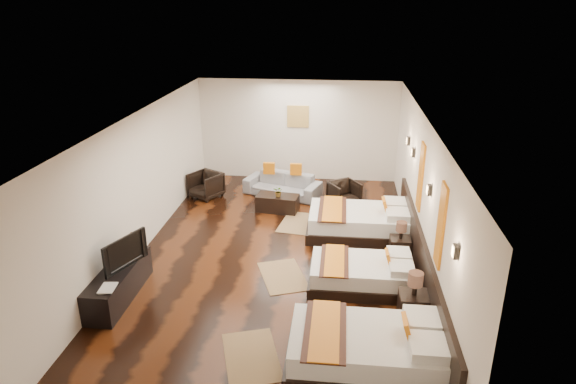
# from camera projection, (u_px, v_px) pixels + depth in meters

# --- Properties ---
(floor) EXTENTS (5.50, 9.50, 0.01)m
(floor) POSITION_uv_depth(u_px,v_px,m) (276.00, 256.00, 10.13)
(floor) COLOR black
(floor) RESTS_ON ground
(ceiling) EXTENTS (5.50, 9.50, 0.01)m
(ceiling) POSITION_uv_depth(u_px,v_px,m) (275.00, 119.00, 9.12)
(ceiling) COLOR white
(ceiling) RESTS_ON floor
(back_wall) EXTENTS (5.50, 0.01, 2.80)m
(back_wall) POSITION_uv_depth(u_px,v_px,m) (298.00, 130.00, 14.03)
(back_wall) COLOR silver
(back_wall) RESTS_ON floor
(left_wall) EXTENTS (0.01, 9.50, 2.80)m
(left_wall) POSITION_uv_depth(u_px,v_px,m) (137.00, 186.00, 9.91)
(left_wall) COLOR silver
(left_wall) RESTS_ON floor
(right_wall) EXTENTS (0.01, 9.50, 2.80)m
(right_wall) POSITION_uv_depth(u_px,v_px,m) (423.00, 197.00, 9.35)
(right_wall) COLOR silver
(right_wall) RESTS_ON floor
(headboard_panel) EXTENTS (0.08, 6.60, 0.90)m
(headboard_panel) POSITION_uv_depth(u_px,v_px,m) (421.00, 263.00, 8.96)
(headboard_panel) COLOR black
(headboard_panel) RESTS_ON floor
(bed_near) EXTENTS (2.22, 1.40, 0.85)m
(bed_near) POSITION_uv_depth(u_px,v_px,m) (368.00, 349.00, 7.02)
(bed_near) COLOR black
(bed_near) RESTS_ON floor
(bed_mid) EXTENTS (1.90, 1.19, 0.72)m
(bed_mid) POSITION_uv_depth(u_px,v_px,m) (363.00, 274.00, 9.02)
(bed_mid) COLOR black
(bed_mid) RESTS_ON floor
(bed_far) EXTENTS (2.26, 1.42, 0.86)m
(bed_far) POSITION_uv_depth(u_px,v_px,m) (361.00, 222.00, 10.99)
(bed_far) COLOR black
(bed_far) RESTS_ON floor
(nightstand_a) EXTENTS (0.45, 0.45, 0.88)m
(nightstand_a) POSITION_uv_depth(u_px,v_px,m) (413.00, 304.00, 8.02)
(nightstand_a) COLOR black
(nightstand_a) RESTS_ON floor
(nightstand_b) EXTENTS (0.40, 0.40, 0.78)m
(nightstand_b) POSITION_uv_depth(u_px,v_px,m) (400.00, 246.00, 9.98)
(nightstand_b) COLOR black
(nightstand_b) RESTS_ON floor
(jute_mat_near) EXTENTS (1.08, 1.37, 0.01)m
(jute_mat_near) POSITION_uv_depth(u_px,v_px,m) (251.00, 356.00, 7.31)
(jute_mat_near) COLOR olive
(jute_mat_near) RESTS_ON floor
(jute_mat_mid) EXTENTS (1.12, 1.39, 0.01)m
(jute_mat_mid) POSITION_uv_depth(u_px,v_px,m) (283.00, 276.00, 9.41)
(jute_mat_mid) COLOR olive
(jute_mat_mid) RESTS_ON floor
(jute_mat_far) EXTENTS (0.93, 1.30, 0.01)m
(jute_mat_far) POSITION_uv_depth(u_px,v_px,m) (298.00, 223.00, 11.63)
(jute_mat_far) COLOR olive
(jute_mat_far) RESTS_ON floor
(tv_console) EXTENTS (0.50, 1.80, 0.55)m
(tv_console) POSITION_uv_depth(u_px,v_px,m) (119.00, 283.00, 8.67)
(tv_console) COLOR black
(tv_console) RESTS_ON floor
(tv) EXTENTS (0.48, 0.94, 0.56)m
(tv) POSITION_uv_depth(u_px,v_px,m) (121.00, 251.00, 8.60)
(tv) COLOR black
(tv) RESTS_ON tv_console
(book) EXTENTS (0.28, 0.35, 0.03)m
(book) POSITION_uv_depth(u_px,v_px,m) (100.00, 288.00, 7.98)
(book) COLOR black
(book) RESTS_ON tv_console
(figurine) EXTENTS (0.36, 0.36, 0.34)m
(figurine) POSITION_uv_depth(u_px,v_px,m) (133.00, 241.00, 9.18)
(figurine) COLOR brown
(figurine) RESTS_ON tv_console
(sofa) EXTENTS (2.12, 1.37, 0.58)m
(sofa) POSITION_uv_depth(u_px,v_px,m) (283.00, 185.00, 13.18)
(sofa) COLOR gray
(sofa) RESTS_ON floor
(armchair_left) EXTENTS (0.98, 0.99, 0.67)m
(armchair_left) POSITION_uv_depth(u_px,v_px,m) (206.00, 185.00, 13.02)
(armchair_left) COLOR black
(armchair_left) RESTS_ON floor
(armchair_right) EXTENTS (0.92, 0.93, 0.62)m
(armchair_right) POSITION_uv_depth(u_px,v_px,m) (344.00, 194.00, 12.51)
(armchair_right) COLOR black
(armchair_right) RESTS_ON floor
(coffee_table) EXTENTS (1.06, 0.63, 0.40)m
(coffee_table) POSITION_uv_depth(u_px,v_px,m) (277.00, 203.00, 12.24)
(coffee_table) COLOR black
(coffee_table) RESTS_ON floor
(table_plant) EXTENTS (0.30, 0.28, 0.27)m
(table_plant) POSITION_uv_depth(u_px,v_px,m) (279.00, 191.00, 12.04)
(table_plant) COLOR #2E6120
(table_plant) RESTS_ON coffee_table
(orange_panel_a) EXTENTS (0.04, 0.40, 1.30)m
(orange_panel_a) POSITION_uv_depth(u_px,v_px,m) (441.00, 226.00, 7.48)
(orange_panel_a) COLOR #D86014
(orange_panel_a) RESTS_ON right_wall
(orange_panel_b) EXTENTS (0.04, 0.40, 1.30)m
(orange_panel_b) POSITION_uv_depth(u_px,v_px,m) (421.00, 177.00, 9.52)
(orange_panel_b) COLOR #D86014
(orange_panel_b) RESTS_ON right_wall
(sconce_near) EXTENTS (0.07, 0.12, 0.18)m
(sconce_near) POSITION_uv_depth(u_px,v_px,m) (455.00, 251.00, 6.41)
(sconce_near) COLOR black
(sconce_near) RESTS_ON right_wall
(sconce_mid) EXTENTS (0.07, 0.12, 0.18)m
(sconce_mid) POSITION_uv_depth(u_px,v_px,m) (429.00, 190.00, 8.45)
(sconce_mid) COLOR black
(sconce_mid) RESTS_ON right_wall
(sconce_far) EXTENTS (0.07, 0.12, 0.18)m
(sconce_far) POSITION_uv_depth(u_px,v_px,m) (413.00, 152.00, 10.49)
(sconce_far) COLOR black
(sconce_far) RESTS_ON right_wall
(sconce_lounge) EXTENTS (0.07, 0.12, 0.18)m
(sconce_lounge) POSITION_uv_depth(u_px,v_px,m) (408.00, 141.00, 11.33)
(sconce_lounge) COLOR black
(sconce_lounge) RESTS_ON right_wall
(gold_artwork) EXTENTS (0.60, 0.04, 0.60)m
(gold_artwork) POSITION_uv_depth(u_px,v_px,m) (298.00, 116.00, 13.87)
(gold_artwork) COLOR #AD873F
(gold_artwork) RESTS_ON back_wall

